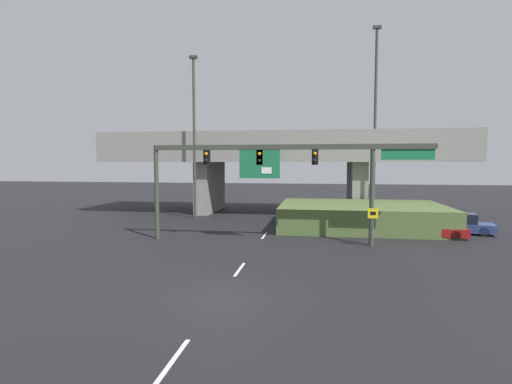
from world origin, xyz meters
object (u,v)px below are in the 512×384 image
at_px(highway_light_pole_far, 375,120).
at_px(parked_sedan_near_right, 429,228).
at_px(speed_limit_sign, 373,221).
at_px(signal_gantry, 279,163).
at_px(highway_light_pole_near, 194,134).
at_px(parked_sedan_mid_right, 460,224).

relative_size(highway_light_pole_far, parked_sedan_near_right, 3.52).
height_order(speed_limit_sign, parked_sedan_near_right, speed_limit_sign).
distance_m(signal_gantry, speed_limit_sign, 6.70).
bearing_deg(highway_light_pole_near, signal_gantry, -48.05).
xyz_separation_m(signal_gantry, speed_limit_sign, (5.68, -0.67, -3.49)).
height_order(speed_limit_sign, highway_light_pole_near, highway_light_pole_near).
bearing_deg(highway_light_pole_near, highway_light_pole_far, 4.83).
bearing_deg(highway_light_pole_far, speed_limit_sign, -97.66).
bearing_deg(signal_gantry, highway_light_pole_near, 131.95).
distance_m(signal_gantry, highway_light_pole_far, 13.47).
height_order(signal_gantry, speed_limit_sign, signal_gantry).
distance_m(highway_light_pole_near, highway_light_pole_far, 15.81).
height_order(signal_gantry, highway_light_pole_far, highway_light_pole_far).
xyz_separation_m(signal_gantry, parked_sedan_near_right, (9.97, 3.40, -4.42)).
bearing_deg(parked_sedan_near_right, speed_limit_sign, -130.40).
bearing_deg(parked_sedan_mid_right, speed_limit_sign, -127.68).
relative_size(signal_gantry, highway_light_pole_near, 1.22).
relative_size(signal_gantry, parked_sedan_mid_right, 3.88).
height_order(signal_gantry, highway_light_pole_near, highway_light_pole_near).
relative_size(highway_light_pole_far, parked_sedan_mid_right, 3.65).
bearing_deg(signal_gantry, speed_limit_sign, -6.74).
bearing_deg(parked_sedan_mid_right, highway_light_pole_near, -179.76).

